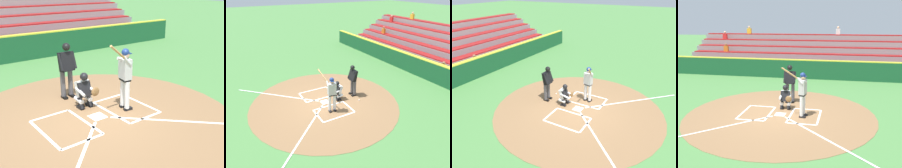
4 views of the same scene
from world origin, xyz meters
The scene contains 9 objects.
ground_plane centered at (0.00, 0.00, 0.00)m, with size 120.00×120.00×0.00m, color #4C8442.
dirt_circle centered at (0.00, 0.00, 0.01)m, with size 8.00×8.00×0.01m, color olive.
home_plate_and_chalk centered at (0.00, 0.88, 0.01)m, with size 7.93×4.91×0.01m.
batter centered at (-0.95, 0.07, 1.10)m, with size 1.02×0.60×2.13m.
catcher centered at (-0.07, -0.77, 0.59)m, with size 0.60×0.60×1.13m.
plate_umpire centered at (-0.05, -1.79, 1.08)m, with size 0.58×0.41×1.86m.
baseball centered at (-0.80, -1.74, 0.04)m, with size 0.07×0.07×0.07m, color white.
backstop_wall centered at (0.00, -7.50, 0.65)m, with size 22.00×0.36×1.31m.
bleacher_stand centered at (0.00, -11.33, 1.00)m, with size 20.00×5.10×3.45m.
Camera 4 is at (-2.58, 10.48, 3.90)m, focal length 42.94 mm.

